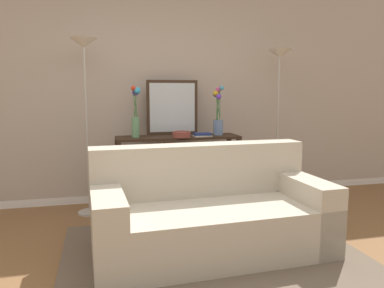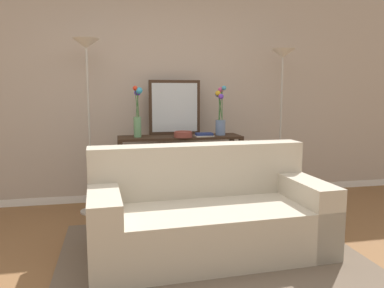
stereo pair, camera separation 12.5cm
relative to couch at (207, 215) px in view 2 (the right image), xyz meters
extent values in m
cube|color=white|center=(-0.30, 1.73, -0.27)|extent=(12.00, 0.15, 0.09)
cube|color=#B7A899|center=(-0.30, 1.73, 1.24)|extent=(12.00, 0.14, 2.92)
cube|color=brown|center=(0.00, -0.16, -0.30)|extent=(2.44, 1.97, 0.01)
cube|color=#BCB29E|center=(0.00, -0.06, -0.10)|extent=(1.97, 1.01, 0.42)
cube|color=#BCB29E|center=(-0.01, 0.27, 0.34)|extent=(1.94, 0.34, 0.46)
cube|color=#BCB29E|center=(-0.84, -0.10, -0.01)|extent=(0.28, 0.94, 0.60)
cube|color=#BCB29E|center=(0.85, -0.03, -0.01)|extent=(0.28, 0.94, 0.60)
cube|color=#382619|center=(0.00, 1.29, 0.51)|extent=(1.42, 0.40, 0.03)
cube|color=#382619|center=(0.00, 1.29, -0.16)|extent=(1.31, 0.34, 0.01)
cube|color=#382619|center=(-0.69, 1.11, 0.09)|extent=(0.05, 0.05, 0.81)
cube|color=#382619|center=(0.69, 1.11, 0.09)|extent=(0.05, 0.05, 0.81)
cube|color=#382619|center=(-0.69, 1.46, 0.09)|extent=(0.05, 0.05, 0.81)
cube|color=#382619|center=(0.69, 1.46, 0.09)|extent=(0.05, 0.05, 0.81)
cylinder|color=#B7B2A8|center=(-1.01, 1.26, -0.30)|extent=(0.26, 0.26, 0.02)
cylinder|color=#B7B2A8|center=(-1.01, 1.26, 0.60)|extent=(0.02, 0.02, 1.78)
cone|color=silver|center=(-1.01, 1.26, 1.54)|extent=(0.28, 0.28, 0.10)
cylinder|color=#B7B2A8|center=(1.24, 1.26, -0.30)|extent=(0.26, 0.26, 0.02)
cylinder|color=#B7B2A8|center=(1.24, 1.26, 0.57)|extent=(0.02, 0.02, 1.72)
cone|color=silver|center=(1.24, 1.26, 1.48)|extent=(0.28, 0.28, 0.10)
cube|color=#382619|center=(-0.03, 1.46, 0.85)|extent=(0.61, 0.02, 0.64)
cube|color=silver|center=(-0.03, 1.45, 0.85)|extent=(0.54, 0.01, 0.57)
cylinder|color=#669E6B|center=(-0.49, 1.28, 0.64)|extent=(0.08, 0.08, 0.23)
cylinder|color=#3D7538|center=(-0.48, 1.29, 0.89)|extent=(0.04, 0.02, 0.27)
sphere|color=#5C1DE2|center=(-0.48, 1.31, 1.02)|extent=(0.07, 0.07, 0.07)
cylinder|color=#3D7538|center=(-0.48, 1.27, 0.90)|extent=(0.02, 0.03, 0.29)
sphere|color=#36A9DB|center=(-0.46, 1.26, 1.05)|extent=(0.07, 0.07, 0.07)
cylinder|color=#3D7538|center=(-0.49, 1.27, 0.91)|extent=(0.04, 0.03, 0.32)
sphere|color=red|center=(-0.50, 1.25, 1.07)|extent=(0.05, 0.05, 0.05)
cylinder|color=#6B84AD|center=(0.49, 1.28, 0.61)|extent=(0.12, 0.12, 0.18)
cylinder|color=#3D7538|center=(0.48, 1.27, 0.84)|extent=(0.04, 0.02, 0.27)
sphere|color=#6C3ECD|center=(0.48, 1.25, 0.98)|extent=(0.06, 0.06, 0.06)
cylinder|color=#3D7538|center=(0.50, 1.28, 0.89)|extent=(0.02, 0.03, 0.37)
sphere|color=#419AC1|center=(0.52, 1.27, 1.08)|extent=(0.05, 0.05, 0.05)
cylinder|color=#3D7538|center=(0.47, 1.29, 0.85)|extent=(0.02, 0.03, 0.30)
sphere|color=blue|center=(0.46, 1.31, 1.01)|extent=(0.06, 0.06, 0.06)
cylinder|color=#3D7538|center=(0.49, 1.30, 0.88)|extent=(0.03, 0.01, 0.35)
sphere|color=#CF4587|center=(0.50, 1.32, 1.05)|extent=(0.07, 0.07, 0.07)
cylinder|color=#3D7538|center=(0.47, 1.28, 0.86)|extent=(0.01, 0.04, 0.31)
sphere|color=gold|center=(0.45, 1.28, 1.02)|extent=(0.06, 0.06, 0.06)
cylinder|color=brown|center=(0.01, 1.16, 0.55)|extent=(0.21, 0.21, 0.06)
torus|color=brown|center=(0.01, 1.16, 0.59)|extent=(0.20, 0.20, 0.01)
cube|color=silver|center=(0.26, 1.17, 0.53)|extent=(0.23, 0.15, 0.02)
cube|color=navy|center=(0.26, 1.17, 0.56)|extent=(0.19, 0.12, 0.03)
cube|color=tan|center=(-0.55, 1.29, -0.26)|extent=(0.06, 0.16, 0.11)
cube|color=#1E7075|center=(-0.49, 1.29, -0.25)|extent=(0.06, 0.18, 0.11)
cube|color=gold|center=(-0.45, 1.29, -0.25)|extent=(0.04, 0.18, 0.12)
cube|color=#BC3328|center=(-0.41, 1.29, -0.25)|extent=(0.04, 0.17, 0.12)
cube|color=maroon|center=(-0.36, 1.29, -0.25)|extent=(0.04, 0.14, 0.11)
cube|color=#2D2D33|center=(-0.32, 1.29, -0.26)|extent=(0.03, 0.17, 0.11)
cube|color=#6B3360|center=(-0.29, 1.29, -0.25)|extent=(0.04, 0.17, 0.13)
camera|label=1|loc=(-0.88, -2.96, 1.03)|focal=35.32mm
camera|label=2|loc=(-0.76, -2.99, 1.03)|focal=35.32mm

